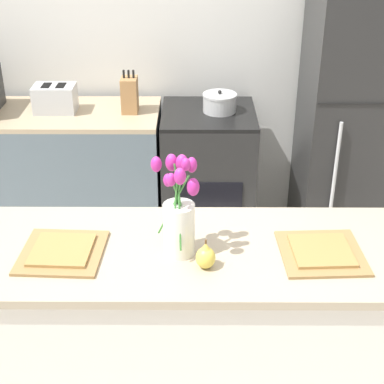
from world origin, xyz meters
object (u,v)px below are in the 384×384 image
Objects in this scene: plate_setting_left at (62,251)px; plate_setting_right at (321,252)px; pear_figurine at (206,256)px; toaster at (55,98)px; stove_range at (208,175)px; refrigerator at (357,117)px; flower_vase at (179,216)px; knife_block at (130,95)px; cooking_pot at (220,103)px.

plate_setting_left is 1.00× the size of plate_setting_right.
pear_figurine is 1.96m from toaster.
pear_figurine is at bearing -8.87° from plate_setting_left.
toaster reaches higher than stove_range.
refrigerator reaches higher than flower_vase.
flower_vase is at bearing 1.59° from plate_setting_left.
knife_block is (0.47, -0.00, 0.03)m from toaster.
cooking_pot reaches higher than plate_setting_left.
plate_setting_left is at bearing -110.27° from stove_range.
stove_range is 1.81m from plate_setting_left.
flower_vase reaches higher than plate_setting_right.
toaster is at bearing 116.83° from flower_vase.
knife_block reaches higher than cooking_pot.
refrigerator is 1.93m from toaster.
plate_setting_right is (0.40, -1.64, 0.49)m from stove_range.
toaster is (-1.38, 1.64, 0.05)m from plate_setting_right.
stove_range is 0.52× the size of refrigerator.
knife_block is (0.10, 1.64, 0.07)m from plate_setting_left.
knife_block is at bearing 86.36° from plate_setting_left.
refrigerator reaches higher than cooking_pot.
flower_vase is at bearing 178.69° from plate_setting_right.
refrigerator is 4.14× the size of flower_vase.
knife_block is (-0.90, 1.64, 0.07)m from plate_setting_right.
pear_figurine is at bearing -93.80° from cooking_pot.
plate_setting_left is 1.01m from plate_setting_right.
toaster is 1.04× the size of knife_block.
toaster is 1.04m from cooking_pot.
flower_vase is 1.65m from cooking_pot.
stove_range is 2.15× the size of flower_vase.
pear_figurine is 0.37× the size of plate_setting_right.
pear_figurine is (0.10, -0.10, -0.12)m from flower_vase.
plate_setting_right is at bearing 10.90° from pear_figurine.
pear_figurine reaches higher than stove_range.
stove_range is at bearing -171.51° from cooking_pot.
plate_setting_left is 1.69m from toaster.
plate_setting_left is 1.65m from knife_block.
stove_range is 2.72× the size of plate_setting_left.
toaster is 0.47m from knife_block.
cooking_pot is (0.07, 0.01, 0.51)m from stove_range.
plate_setting_right is at bearing -76.12° from stove_range.
plate_setting_left is 1.18× the size of toaster.
flower_vase is 1.26× the size of plate_setting_right.
plate_setting_left is at bearing -112.21° from cooking_pot.
flower_vase reaches higher than toaster.
flower_vase is (-1.10, -1.62, 0.22)m from refrigerator.
pear_figurine reaches higher than plate_setting_right.
knife_block is (-1.45, 0.01, 0.15)m from refrigerator.
stove_range is 1.80m from pear_figurine.
plate_setting_right is (0.45, 0.09, -0.04)m from pear_figurine.
stove_range is at bearing -179.96° from refrigerator.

